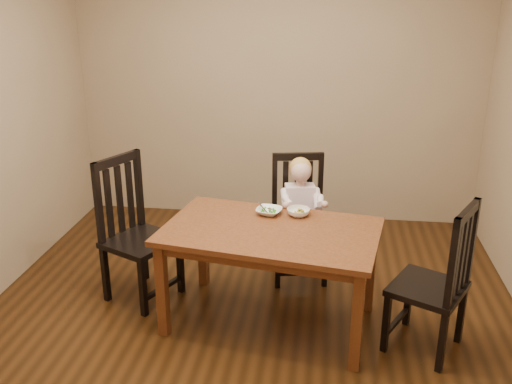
# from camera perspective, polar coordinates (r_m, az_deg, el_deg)

# --- Properties ---
(room) EXTENTS (4.01, 4.01, 2.71)m
(room) POSITION_cam_1_polar(r_m,az_deg,el_deg) (3.75, -0.71, 5.32)
(room) COLOR #3D210C
(room) RESTS_ON ground
(dining_table) EXTENTS (1.59, 1.11, 0.73)m
(dining_table) POSITION_cam_1_polar(r_m,az_deg,el_deg) (3.95, 1.47, -4.84)
(dining_table) COLOR #472210
(dining_table) RESTS_ON room
(chair_child) EXTENTS (0.51, 0.49, 1.02)m
(chair_child) POSITION_cam_1_polar(r_m,az_deg,el_deg) (4.69, 4.28, -2.77)
(chair_child) COLOR black
(chair_child) RESTS_ON room
(chair_left) EXTENTS (0.62, 0.63, 1.11)m
(chair_left) POSITION_cam_1_polar(r_m,az_deg,el_deg) (4.44, -11.98, -3.94)
(chair_left) COLOR black
(chair_left) RESTS_ON room
(chair_right) EXTENTS (0.59, 0.60, 1.05)m
(chair_right) POSITION_cam_1_polar(r_m,az_deg,el_deg) (3.89, 17.62, -8.62)
(chair_right) COLOR black
(chair_right) RESTS_ON room
(toddler) EXTENTS (0.38, 0.44, 0.53)m
(toddler) POSITION_cam_1_polar(r_m,az_deg,el_deg) (4.59, 4.41, -1.46)
(toddler) COLOR silver
(toddler) RESTS_ON chair_child
(bowl_peas) EXTENTS (0.22, 0.22, 0.05)m
(bowl_peas) POSITION_cam_1_polar(r_m,az_deg,el_deg) (4.15, 1.31, -1.94)
(bowl_peas) COLOR white
(bowl_peas) RESTS_ON dining_table
(bowl_veg) EXTENTS (0.21, 0.21, 0.05)m
(bowl_veg) POSITION_cam_1_polar(r_m,az_deg,el_deg) (4.13, 4.26, -2.02)
(bowl_veg) COLOR white
(bowl_veg) RESTS_ON dining_table
(fork) EXTENTS (0.09, 0.11, 0.05)m
(fork) POSITION_cam_1_polar(r_m,az_deg,el_deg) (4.13, 0.70, -1.70)
(fork) COLOR silver
(fork) RESTS_ON bowl_peas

